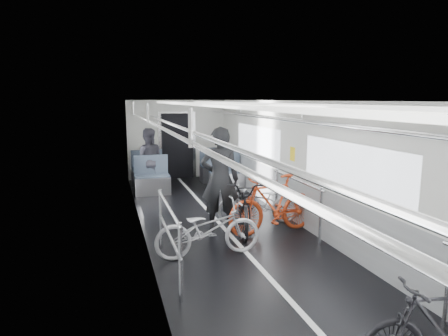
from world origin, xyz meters
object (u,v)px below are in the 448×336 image
(bike_right_mid, at_px, (259,203))
(bike_right_far, at_px, (273,204))
(person_standing, at_px, (220,179))
(person_seated, at_px, (148,160))
(bike_right_near, at_px, (444,328))
(bike_aisle, at_px, (244,204))
(bike_left_far, at_px, (208,229))

(bike_right_mid, bearing_deg, bike_right_far, 14.70)
(bike_right_far, bearing_deg, person_standing, -124.60)
(bike_right_far, xyz_separation_m, person_seated, (-1.82, 4.13, 0.30))
(bike_right_near, relative_size, bike_right_mid, 0.94)
(bike_aisle, bearing_deg, bike_right_near, -70.01)
(bike_right_mid, bearing_deg, person_standing, -68.29)
(bike_right_near, distance_m, person_standing, 4.50)
(bike_left_far, distance_m, person_seated, 4.89)
(bike_right_mid, relative_size, person_standing, 0.83)
(bike_right_near, bearing_deg, bike_right_far, -171.78)
(bike_left_far, xyz_separation_m, bike_right_near, (1.31, -3.24, 0.02))
(bike_aisle, bearing_deg, person_standing, -177.49)
(bike_left_far, xyz_separation_m, bike_right_far, (1.40, 0.72, 0.10))
(person_seated, bearing_deg, bike_aisle, 119.53)
(bike_right_mid, xyz_separation_m, bike_aisle, (-0.40, -0.27, 0.07))
(bike_right_near, bearing_deg, person_standing, -160.30)
(bike_aisle, bearing_deg, bike_right_mid, 49.40)
(bike_left_far, distance_m, bike_aisle, 1.43)
(bike_right_mid, height_order, person_standing, person_standing)
(bike_right_far, bearing_deg, person_seated, -164.62)
(bike_left_far, bearing_deg, person_standing, -25.52)
(bike_left_far, bearing_deg, bike_right_mid, -47.02)
(bike_right_near, bearing_deg, bike_left_far, -148.52)
(person_standing, bearing_deg, bike_right_far, 170.67)
(bike_right_mid, bearing_deg, bike_right_near, 9.80)
(bike_right_mid, bearing_deg, bike_aisle, -45.56)
(bike_right_far, bearing_deg, bike_left_far, -71.00)
(bike_aisle, xyz_separation_m, person_seated, (-1.38, 3.80, 0.35))
(person_standing, distance_m, person_seated, 3.82)
(bike_aisle, bearing_deg, bike_left_far, -116.80)
(bike_right_near, height_order, bike_aisle, bike_aisle)
(bike_right_far, height_order, person_standing, person_standing)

